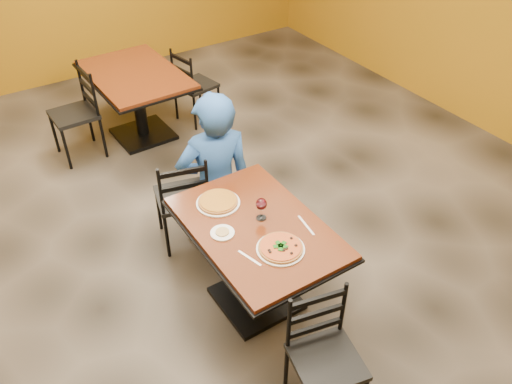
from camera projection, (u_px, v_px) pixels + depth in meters
floor at (223, 260)px, 4.26m from camera, size 7.00×8.00×0.01m
table_main at (256, 246)px, 3.59m from camera, size 0.83×1.23×0.75m
table_second at (137, 90)px, 5.44m from camera, size 0.91×1.32×0.75m
chair_main_near at (327, 362)px, 3.02m from camera, size 0.46×0.46×0.85m
chair_main_far at (182, 197)px, 4.21m from camera, size 0.48×0.48×0.88m
chair_second_left at (74, 115)px, 5.20m from camera, size 0.44×0.44×0.94m
chair_second_right at (196, 85)px, 5.81m from camera, size 0.45×0.45×0.85m
diner at (214, 166)px, 4.19m from camera, size 0.71×0.55×1.30m
plate_main at (281, 249)px, 3.29m from camera, size 0.31×0.31×0.01m
pizza_main at (281, 247)px, 3.28m from camera, size 0.28×0.28×0.02m
plate_far at (218, 203)px, 3.65m from camera, size 0.31×0.31×0.01m
pizza_far at (218, 201)px, 3.64m from camera, size 0.28×0.28×0.02m
side_plate at (222, 233)px, 3.41m from camera, size 0.16×0.16×0.01m
dip at (222, 232)px, 3.40m from camera, size 0.09×0.09×0.01m
wine_glass at (261, 208)px, 3.47m from camera, size 0.08×0.08×0.18m
fork at (250, 258)px, 3.23m from camera, size 0.06×0.19×0.00m
knife at (306, 225)px, 3.47m from camera, size 0.04×0.21×0.00m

